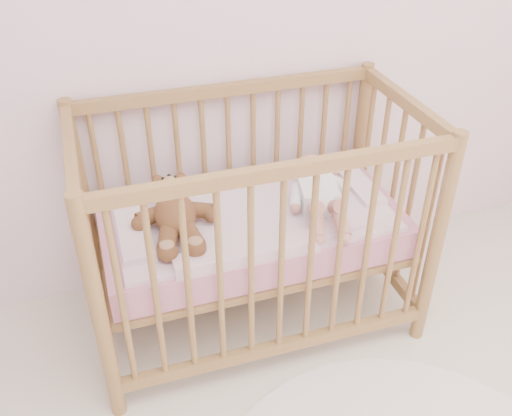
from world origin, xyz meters
name	(u,v)px	position (x,y,z in m)	size (l,w,h in m)	color
crib	(252,225)	(-0.01, 1.60, 0.50)	(1.36, 0.76, 1.00)	olive
mattress	(252,228)	(-0.01, 1.60, 0.49)	(1.22, 0.62, 0.13)	pink
blanket	(252,214)	(-0.01, 1.60, 0.56)	(1.10, 0.58, 0.06)	#EBA2C1
baby	(318,190)	(0.26, 1.58, 0.64)	(0.28, 0.58, 0.14)	white
teddy_bear	(175,213)	(-0.33, 1.58, 0.65)	(0.35, 0.50, 0.14)	brown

